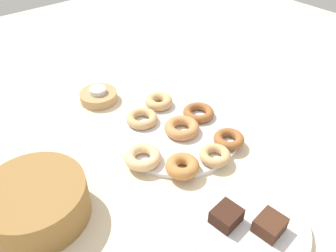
# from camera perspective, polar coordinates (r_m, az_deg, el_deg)

# --- Properties ---
(ground_plane) EXTENTS (2.40, 2.40, 0.00)m
(ground_plane) POSITION_cam_1_polar(r_m,az_deg,el_deg) (0.95, 1.40, -1.27)
(ground_plane) COLOR beige
(donut_plate) EXTENTS (0.34, 0.34, 0.01)m
(donut_plate) POSITION_cam_1_polar(r_m,az_deg,el_deg) (0.95, 1.40, -0.99)
(donut_plate) COLOR silver
(donut_plate) RESTS_ON ground_plane
(donut_0) EXTENTS (0.12, 0.12, 0.02)m
(donut_0) POSITION_cam_1_polar(r_m,az_deg,el_deg) (0.97, -4.35, 1.26)
(donut_0) COLOR tan
(donut_0) RESTS_ON donut_plate
(donut_1) EXTENTS (0.10, 0.10, 0.03)m
(donut_1) POSITION_cam_1_polar(r_m,az_deg,el_deg) (0.82, 2.42, -6.70)
(donut_1) COLOR #BC7A3D
(donut_1) RESTS_ON donut_plate
(donut_2) EXTENTS (0.10, 0.10, 0.02)m
(donut_2) POSITION_cam_1_polar(r_m,az_deg,el_deg) (0.99, 5.09, 2.24)
(donut_2) COLOR #995B2D
(donut_2) RESTS_ON donut_plate
(donut_3) EXTENTS (0.11, 0.11, 0.03)m
(donut_3) POSITION_cam_1_polar(r_m,az_deg,el_deg) (1.03, -1.55, 4.11)
(donut_3) COLOR tan
(donut_3) RESTS_ON donut_plate
(donut_4) EXTENTS (0.11, 0.11, 0.03)m
(donut_4) POSITION_cam_1_polar(r_m,az_deg,el_deg) (0.93, 2.32, -0.29)
(donut_4) COLOR #C6844C
(donut_4) RESTS_ON donut_plate
(donut_5) EXTENTS (0.11, 0.11, 0.02)m
(donut_5) POSITION_cam_1_polar(r_m,az_deg,el_deg) (0.91, 10.10, -2.15)
(donut_5) COLOR #995B2D
(donut_5) RESTS_ON donut_plate
(donut_6) EXTENTS (0.13, 0.13, 0.03)m
(donut_6) POSITION_cam_1_polar(r_m,az_deg,el_deg) (0.84, -4.25, -5.15)
(donut_6) COLOR #EABC84
(donut_6) RESTS_ON donut_plate
(donut_7) EXTENTS (0.09, 0.09, 0.02)m
(donut_7) POSITION_cam_1_polar(r_m,az_deg,el_deg) (0.86, 8.04, -4.71)
(donut_7) COLOR tan
(donut_7) RESTS_ON donut_plate
(cake_plate) EXTENTS (0.25, 0.25, 0.02)m
(cake_plate) POSITION_cam_1_polar(r_m,az_deg,el_deg) (0.75, 12.99, -15.82)
(cake_plate) COLOR silver
(cake_plate) RESTS_ON ground_plane
(brownie_near) EXTENTS (0.06, 0.06, 0.03)m
(brownie_near) POSITION_cam_1_polar(r_m,az_deg,el_deg) (0.73, 16.59, -15.52)
(brownie_near) COLOR #472819
(brownie_near) RESTS_ON cake_plate
(brownie_far) EXTENTS (0.06, 0.06, 0.03)m
(brownie_far) POSITION_cam_1_polar(r_m,az_deg,el_deg) (0.72, 9.69, -14.56)
(brownie_far) COLOR #381E14
(brownie_far) RESTS_ON cake_plate
(candle_holder) EXTENTS (0.11, 0.11, 0.03)m
(candle_holder) POSITION_cam_1_polar(r_m,az_deg,el_deg) (1.09, -11.48, 4.83)
(candle_holder) COLOR tan
(candle_holder) RESTS_ON ground_plane
(tealight) EXTENTS (0.05, 0.05, 0.01)m
(tealight) POSITION_cam_1_polar(r_m,az_deg,el_deg) (1.08, -11.62, 5.81)
(tealight) COLOR silver
(tealight) RESTS_ON candle_holder
(basket) EXTENTS (0.28, 0.28, 0.09)m
(basket) POSITION_cam_1_polar(r_m,az_deg,el_deg) (0.78, -21.11, -11.72)
(basket) COLOR olive
(basket) RESTS_ON ground_plane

